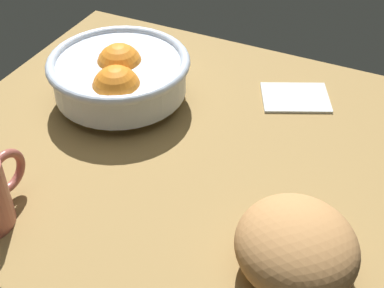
% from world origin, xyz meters
% --- Properties ---
extents(ground_plane, '(0.70, 0.65, 0.03)m').
position_xyz_m(ground_plane, '(0.00, 0.00, -0.01)').
color(ground_plane, olive).
extents(fruit_bowl, '(0.23, 0.23, 0.10)m').
position_xyz_m(fruit_bowl, '(0.12, -0.06, 0.05)').
color(fruit_bowl, silver).
rests_on(fruit_bowl, ground).
extents(bread_loaf, '(0.20, 0.20, 0.09)m').
position_xyz_m(bread_loaf, '(-0.24, 0.16, 0.05)').
color(bread_loaf, '#B8814C').
rests_on(bread_loaf, ground).
extents(napkin_folded, '(0.14, 0.12, 0.01)m').
position_xyz_m(napkin_folded, '(-0.14, -0.19, 0.00)').
color(napkin_folded, silver).
rests_on(napkin_folded, ground).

